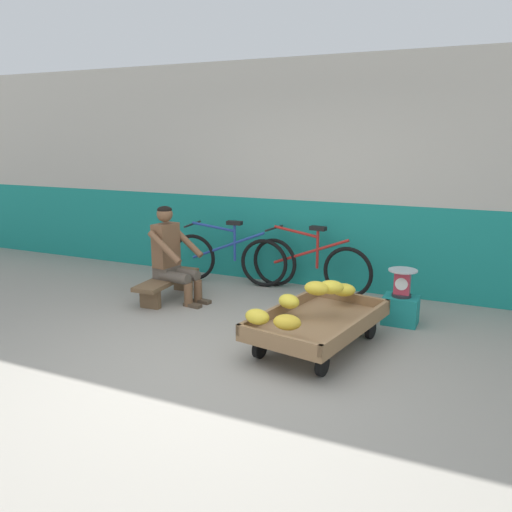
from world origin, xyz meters
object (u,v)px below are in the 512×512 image
at_px(vendor_seated, 172,254).
at_px(low_bench, 167,283).
at_px(plastic_crate, 400,310).
at_px(bicycle_near_left, 228,258).
at_px(weighing_scale, 402,283).
at_px(bicycle_far_left, 310,265).
at_px(banana_cart, 318,323).

bearing_deg(vendor_seated, low_bench, 172.33).
height_order(plastic_crate, bicycle_near_left, bicycle_near_left).
relative_size(low_bench, weighing_scale, 3.71).
distance_m(low_bench, weighing_scale, 2.77).
distance_m(vendor_seated, bicycle_far_left, 1.73).
bearing_deg(vendor_seated, plastic_crate, 6.50).
relative_size(vendor_seated, plastic_crate, 3.17).
distance_m(vendor_seated, bicycle_near_left, 0.99).
bearing_deg(bicycle_far_left, banana_cart, -68.49).
relative_size(vendor_seated, bicycle_far_left, 0.69).
height_order(banana_cart, low_bench, banana_cart).
bearing_deg(low_bench, plastic_crate, 6.05).
relative_size(low_bench, bicycle_near_left, 0.67).
bearing_deg(weighing_scale, bicycle_near_left, 165.25).
bearing_deg(banana_cart, weighing_scale, 58.85).
relative_size(weighing_scale, bicycle_far_left, 0.18).
xyz_separation_m(banana_cart, plastic_crate, (0.59, 0.98, -0.09)).
height_order(plastic_crate, bicycle_far_left, bicycle_far_left).
distance_m(weighing_scale, bicycle_far_left, 1.46).
height_order(bicycle_near_left, bicycle_far_left, same).
bearing_deg(bicycle_far_left, vendor_seated, -143.74).
bearing_deg(weighing_scale, plastic_crate, 90.00).
bearing_deg(bicycle_far_left, weighing_scale, -29.56).
xyz_separation_m(vendor_seated, weighing_scale, (2.65, 0.30, -0.11)).
bearing_deg(bicycle_far_left, bicycle_near_left, -175.56).
height_order(weighing_scale, bicycle_near_left, bicycle_near_left).
xyz_separation_m(low_bench, bicycle_far_left, (1.48, 1.01, 0.15)).
bearing_deg(plastic_crate, weighing_scale, -90.00).
bearing_deg(banana_cart, bicycle_far_left, 111.51).
relative_size(banana_cart, weighing_scale, 5.22).
height_order(vendor_seated, bicycle_near_left, vendor_seated).
distance_m(low_bench, bicycle_near_left, 0.99).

